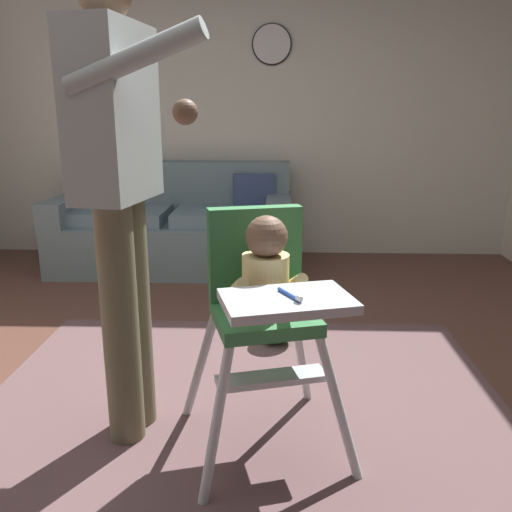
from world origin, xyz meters
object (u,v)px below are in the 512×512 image
Objects in this scene: adult_standing at (120,189)px; wall_clock at (272,44)px; high_chair at (264,290)px; toy_ball at (276,325)px; couch at (175,228)px.

wall_clock is at bearing 88.41° from adult_standing.
toy_ball is (0.05, 0.95, -0.53)m from high_chair.
high_chair reaches higher than couch.
adult_standing is at bearing -100.32° from wall_clock.
high_chair is 4.32× the size of toy_ball.
toy_ball is at bearing 161.81° from high_chair.
wall_clock reaches higher than high_chair.
wall_clock is at bearing 91.54° from toy_ball.
couch is 2.10× the size of high_chair.
toy_ball is at bearing -88.46° from wall_clock.
adult_standing reaches higher than couch.
adult_standing is 3.04m from wall_clock.
wall_clock reaches higher than adult_standing.
couch is 5.72× the size of wall_clock.
high_chair is 0.53× the size of adult_standing.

